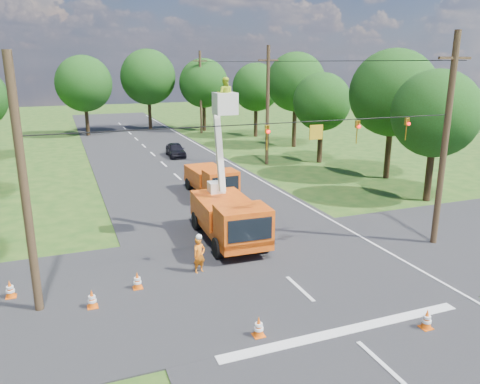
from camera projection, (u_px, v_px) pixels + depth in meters
name	position (u px, v px, depth m)	size (l,w,h in m)	color
ground	(178.00, 177.00, 36.33)	(140.00, 140.00, 0.00)	#1E4915
road_main	(178.00, 177.00, 36.33)	(12.00, 100.00, 0.06)	black
road_cross	(278.00, 269.00, 20.15)	(56.00, 10.00, 0.07)	black
stop_bar	(346.00, 332.00, 15.48)	(9.00, 0.45, 0.02)	silver
edge_line	(244.00, 171.00, 38.28)	(0.12, 90.00, 0.02)	silver
bucket_truck	(229.00, 210.00, 22.88)	(2.76, 6.48, 7.96)	orange
second_truck	(211.00, 180.00, 31.07)	(2.41, 5.60, 2.06)	orange
ground_worker	(199.00, 255.00, 19.63)	(0.58, 0.38, 1.59)	#FF5C15
distant_car	(176.00, 150.00, 44.15)	(1.54, 3.83, 1.30)	black
traffic_cone_0	(259.00, 327.00, 15.11)	(0.38, 0.38, 0.71)	#E7570C
traffic_cone_1	(427.00, 319.00, 15.56)	(0.38, 0.38, 0.71)	#E7570C
traffic_cone_2	(242.00, 224.00, 24.78)	(0.38, 0.38, 0.71)	#E7570C
traffic_cone_3	(257.00, 205.00, 28.01)	(0.38, 0.38, 0.71)	#E7570C
traffic_cone_4	(137.00, 281.00, 18.32)	(0.38, 0.38, 0.71)	#E7570C
traffic_cone_5	(92.00, 299.00, 16.89)	(0.38, 0.38, 0.71)	#E7570C
traffic_cone_6	(10.00, 289.00, 17.62)	(0.38, 0.38, 0.71)	#E7570C
traffic_cone_7	(232.00, 181.00, 33.64)	(0.38, 0.38, 0.71)	#E7570C
pole_right_near	(445.00, 140.00, 21.74)	(1.80, 0.30, 10.00)	#4C3823
pole_right_mid	(268.00, 105.00, 39.72)	(1.80, 0.30, 10.00)	#4C3823
pole_right_far	(201.00, 92.00, 57.70)	(1.80, 0.30, 10.00)	#4C3823
pole_left	(24.00, 190.00, 15.65)	(0.30, 0.30, 9.00)	#4C3823
signal_span	(329.00, 131.00, 19.35)	(18.00, 0.29, 1.07)	black
tree_right_a	(436.00, 114.00, 28.75)	(5.40, 5.40, 8.28)	#382616
tree_right_b	(393.00, 93.00, 34.43)	(6.40, 6.40, 9.65)	#382616
tree_right_c	(322.00, 102.00, 40.40)	(5.00, 5.00, 7.83)	#382616
tree_right_d	(296.00, 82.00, 47.78)	(6.00, 6.00, 9.70)	#382616
tree_right_e	(256.00, 87.00, 54.85)	(5.60, 5.60, 8.63)	#382616
tree_far_a	(84.00, 84.00, 55.41)	(6.60, 6.60, 9.50)	#382616
tree_far_b	(148.00, 77.00, 59.82)	(7.00, 7.00, 10.32)	#382616
tree_far_c	(204.00, 83.00, 59.58)	(6.20, 6.20, 9.18)	#382616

